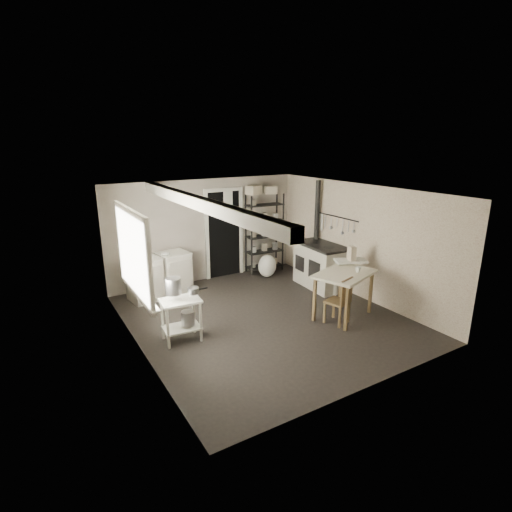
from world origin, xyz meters
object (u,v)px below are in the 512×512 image
stockpot (173,286)px  base_cabinets (160,275)px  chair (337,297)px  work_table (343,297)px  stove (321,267)px  prep_table (181,317)px  flour_sack (267,267)px  shelf_rack (264,233)px

stockpot → base_cabinets: stockpot is taller
chair → work_table: bearing=10.2°
base_cabinets → stove: (3.19, -1.29, -0.02)m
stove → base_cabinets: bearing=161.5°
prep_table → stockpot: 0.55m
work_table → flour_sack: (0.01, 2.56, -0.14)m
base_cabinets → chair: chair is taller
stove → chair: bearing=-117.5°
shelf_rack → work_table: 3.05m
prep_table → flour_sack: (2.85, 1.90, -0.16)m
shelf_rack → stove: 1.72m
shelf_rack → stove: (0.47, -1.57, -0.51)m
work_table → stove: bearing=64.9°
base_cabinets → stockpot: bearing=-110.1°
prep_table → stove: (3.51, 0.76, 0.04)m
prep_table → stove: 3.59m
work_table → prep_table: bearing=166.8°
work_table → flour_sack: bearing=89.8°
stove → chair: 1.82m
prep_table → shelf_rack: 3.87m
work_table → chair: size_ratio=1.29×
stockpot → chair: 2.83m
chair → flour_sack: (0.28, 2.70, -0.24)m
prep_table → stove: bearing=12.1°
shelf_rack → work_table: bearing=-90.9°
shelf_rack → flour_sack: size_ratio=3.56×
shelf_rack → work_table: (-0.20, -2.99, -0.57)m
shelf_rack → stockpot: bearing=-140.9°
prep_table → shelf_rack: shelf_rack is taller
base_cabinets → stove: size_ratio=1.08×
base_cabinets → chair: bearing=-60.3°
base_cabinets → shelf_rack: size_ratio=0.70×
base_cabinets → stove: stove is taller
shelf_rack → chair: bearing=-95.6°
shelf_rack → stove: size_ratio=1.56×
prep_table → base_cabinets: size_ratio=0.53×
stockpot → flour_sack: size_ratio=0.49×
prep_table → work_table: work_table is taller
stove → chair: stove is taller
stockpot → flour_sack: 3.55m
base_cabinets → flour_sack: base_cabinets is taller
stove → flour_sack: 1.33m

